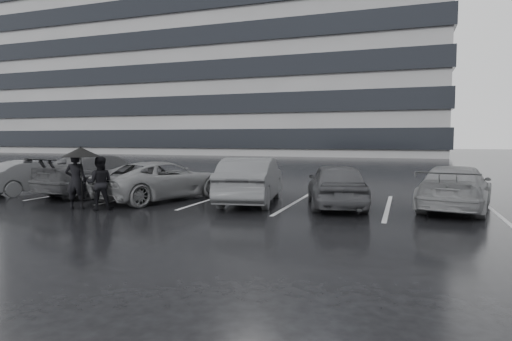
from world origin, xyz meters
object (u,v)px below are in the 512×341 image
Objects in this scene: car_west_a at (251,180)px; car_west_c at (103,174)px; car_main at (336,185)px; car_west_b at (162,180)px; car_west_d at (37,177)px; pedestrian_left at (76,181)px; car_east at (455,188)px; pedestrian_right at (100,183)px.

car_west_a is 5.82m from car_west_c.
car_west_a is at bearing -13.94° from car_main.
car_west_d is (-5.26, -0.10, -0.02)m from car_west_b.
car_west_c is at bearing -87.19° from pedestrian_left.
pedestrian_left is at bearing 7.75° from car_main.
car_west_a is 3.04m from car_west_b.
car_main is 8.48m from car_west_c.
car_west_c reaches higher than car_east.
car_west_b is 1.05× the size of car_east.
car_west_c reaches higher than car_main.
car_west_d is 14.24m from car_east.
car_west_b is at bearing -130.87° from pedestrian_right.
pedestrian_right is (4.73, -2.32, 0.15)m from car_west_d.
pedestrian_left is at bearing 83.41° from car_west_b.
car_east reaches higher than car_west_d.
car_east is at bearing 174.86° from pedestrian_left.
car_east is (5.92, 0.62, -0.08)m from car_west_a.
pedestrian_right is (-0.54, -2.41, 0.13)m from car_west_b.
car_west_b is 2.83m from pedestrian_left.
pedestrian_left is at bearing -19.23° from pedestrian_right.
car_west_c is at bearing -80.75° from pedestrian_right.
car_west_c is 11.74m from car_east.
car_main is at bearing -171.48° from car_west_c.
car_west_a is 1.00× the size of car_east.
pedestrian_right reaches higher than car_west_c.
car_west_d is (-8.29, -0.40, -0.10)m from car_west_a.
car_west_d is at bearing -12.39° from car_main.
car_west_d is at bearing -7.05° from car_west_a.
pedestrian_right is at bearing 30.32° from car_east.
pedestrian_left is at bearing 165.20° from car_west_d.
car_east is (3.25, 0.59, -0.03)m from car_main.
car_main is 0.89× the size of car_east.
car_east is (14.20, 1.02, 0.02)m from car_west_d.
pedestrian_left reaches higher than car_west_b.
car_east is at bearing 175.63° from car_main.
pedestrian_left reaches higher than car_west_a.
pedestrian_right is at bearing 170.37° from car_west_d.
car_main is 0.85× the size of car_west_b.
car_west_d is at bearing 15.04° from car_east.
car_west_a is 1.16× the size of car_west_d.
car_west_c is 1.34× the size of car_west_d.
pedestrian_right reaches higher than car_west_b.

